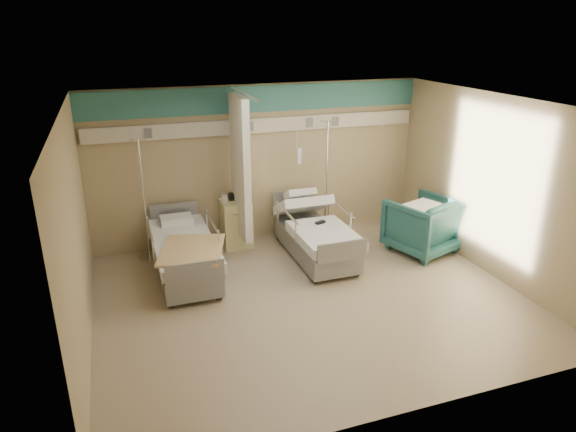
{
  "coord_description": "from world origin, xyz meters",
  "views": [
    {
      "loc": [
        -2.45,
        -6.1,
        3.76
      ],
      "look_at": [
        -0.13,
        0.6,
        1.09
      ],
      "focal_mm": 32.0,
      "sensor_mm": 36.0,
      "label": 1
    }
  ],
  "objects": [
    {
      "name": "visitor_armchair",
      "position": [
        2.45,
        0.93,
        0.48
      ],
      "size": [
        1.31,
        1.33,
        0.97
      ],
      "primitive_type": "imported",
      "rotation": [
        0.0,
        0.0,
        3.45
      ],
      "color": "#205250",
      "rests_on": "ground"
    },
    {
      "name": "bed_right",
      "position": [
        0.6,
        1.3,
        0.32
      ],
      "size": [
        1.0,
        2.16,
        0.63
      ],
      "primitive_type": null,
      "color": "white",
      "rests_on": "ground"
    },
    {
      "name": "bedside_cabinet",
      "position": [
        -0.55,
        2.2,
        0.42
      ],
      "size": [
        0.5,
        0.48,
        0.85
      ],
      "primitive_type": "cube",
      "color": "#DCD789",
      "rests_on": "ground"
    },
    {
      "name": "call_remote",
      "position": [
        0.66,
        1.25,
        0.65
      ],
      "size": [
        0.19,
        0.12,
        0.04
      ],
      "primitive_type": "cube",
      "rotation": [
        0.0,
        0.0,
        0.31
      ],
      "color": "black",
      "rests_on": "bed_right"
    },
    {
      "name": "iv_stand_right",
      "position": [
        1.1,
        2.05,
        0.45
      ],
      "size": [
        0.39,
        0.39,
        2.19
      ],
      "rotation": [
        0.0,
        0.0,
        -0.27
      ],
      "color": "silver",
      "rests_on": "ground"
    },
    {
      "name": "ground",
      "position": [
        0.0,
        0.0,
        0.0
      ],
      "size": [
        6.0,
        5.0,
        0.0
      ],
      "primitive_type": "cube",
      "color": "#9C886B",
      "rests_on": "ground"
    },
    {
      "name": "tan_blanket",
      "position": [
        -1.54,
        0.84,
        0.65
      ],
      "size": [
        1.16,
        1.31,
        0.04
      ],
      "primitive_type": "cube",
      "rotation": [
        0.0,
        0.0,
        -0.29
      ],
      "color": "tan",
      "rests_on": "bed_left"
    },
    {
      "name": "toiletry_bag",
      "position": [
        -0.54,
        2.29,
        0.91
      ],
      "size": [
        0.22,
        0.15,
        0.11
      ],
      "primitive_type": "cube",
      "rotation": [
        0.0,
        0.0,
        -0.07
      ],
      "color": "black",
      "rests_on": "bedside_cabinet"
    },
    {
      "name": "room_walls",
      "position": [
        -0.03,
        0.25,
        1.86
      ],
      "size": [
        6.04,
        5.04,
        2.82
      ],
      "color": "tan",
      "rests_on": "ground"
    },
    {
      "name": "waffle_blanket",
      "position": [
        2.42,
        0.88,
        1.01
      ],
      "size": [
        0.83,
        0.79,
        0.08
      ],
      "primitive_type": "cube",
      "rotation": [
        0.0,
        0.0,
        3.48
      ],
      "color": "white",
      "rests_on": "visitor_armchair"
    },
    {
      "name": "bed_left",
      "position": [
        -1.6,
        1.3,
        0.32
      ],
      "size": [
        1.0,
        2.16,
        0.63
      ],
      "primitive_type": null,
      "color": "white",
      "rests_on": "ground"
    },
    {
      "name": "white_cup",
      "position": [
        -0.74,
        2.2,
        0.92
      ],
      "size": [
        0.12,
        0.12,
        0.13
      ],
      "primitive_type": "cylinder",
      "rotation": [
        0.0,
        0.0,
        0.36
      ],
      "color": "white",
      "rests_on": "bedside_cabinet"
    },
    {
      "name": "iv_stand_left",
      "position": [
        -2.08,
        2.2,
        0.42
      ],
      "size": [
        0.37,
        0.37,
        2.07
      ],
      "rotation": [
        0.0,
        0.0,
        -0.31
      ],
      "color": "silver",
      "rests_on": "ground"
    }
  ]
}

